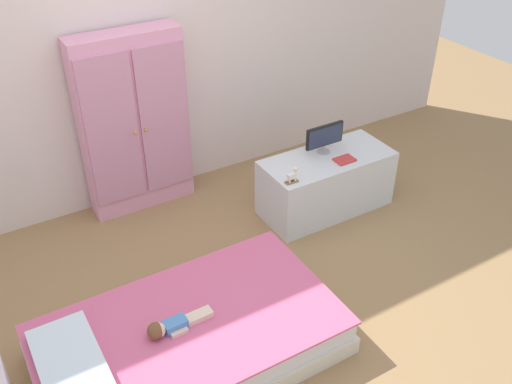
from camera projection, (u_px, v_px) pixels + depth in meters
ground_plane at (238, 305)px, 3.68m from camera, size 10.00×10.00×0.02m
back_wall at (127, 31)px, 4.04m from camera, size 6.40×0.05×2.70m
bed at (190, 339)px, 3.26m from camera, size 1.71×0.98×0.26m
pillow at (72, 369)px, 2.90m from camera, size 0.32×0.71×0.05m
doll at (168, 327)px, 3.12m from camera, size 0.39×0.13×0.10m
wardrobe at (134, 124)px, 4.24m from camera, size 0.81×0.26×1.41m
tv_stand at (326, 183)px, 4.43m from camera, size 1.02×0.46×0.47m
tv_monitor at (325, 137)px, 4.29m from camera, size 0.33×0.10×0.23m
rocking_horse_toy at (293, 175)px, 3.98m from camera, size 0.10×0.04×0.12m
book_red at (345, 160)px, 4.25m from camera, size 0.15×0.11×0.02m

